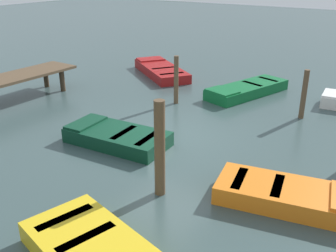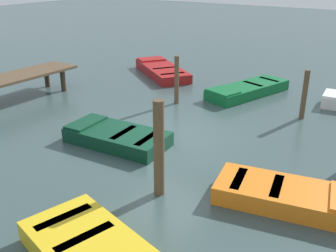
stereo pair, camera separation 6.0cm
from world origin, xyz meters
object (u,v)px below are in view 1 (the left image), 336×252
at_px(rowboat_green, 247,89).
at_px(rowboat_dark_green, 117,136).
at_px(rowboat_yellow, 94,252).
at_px(mooring_piling_near_left, 304,94).
at_px(rowboat_red, 161,70).
at_px(rowboat_orange, 289,195).
at_px(mooring_piling_far_right, 176,80).
at_px(mooring_piling_center, 160,149).

bearing_deg(rowboat_green, rowboat_dark_green, 5.76).
distance_m(rowboat_yellow, mooring_piling_near_left, 8.92).
relative_size(rowboat_red, rowboat_orange, 1.24).
distance_m(rowboat_red, mooring_piling_far_right, 4.13).
bearing_deg(mooring_piling_far_right, mooring_piling_center, -151.06).
relative_size(rowboat_dark_green, mooring_piling_center, 1.36).
height_order(rowboat_red, rowboat_green, same).
xyz_separation_m(rowboat_yellow, rowboat_green, (10.20, 1.50, -0.00)).
bearing_deg(rowboat_dark_green, rowboat_yellow, 121.62).
relative_size(rowboat_dark_green, rowboat_green, 0.78).
distance_m(rowboat_red, rowboat_dark_green, 7.63).
distance_m(rowboat_yellow, rowboat_red, 12.40).
height_order(rowboat_yellow, rowboat_green, same).
xyz_separation_m(rowboat_dark_green, rowboat_orange, (-0.34, -5.04, -0.00)).
xyz_separation_m(rowboat_yellow, mooring_piling_center, (2.42, 0.30, 0.88)).
distance_m(mooring_piling_center, mooring_piling_near_left, 6.56).
bearing_deg(mooring_piling_far_right, mooring_piling_near_left, -76.65).
bearing_deg(rowboat_yellow, rowboat_orange, 72.87).
bearing_deg(mooring_piling_far_right, rowboat_dark_green, -173.16).
xyz_separation_m(rowboat_dark_green, mooring_piling_far_right, (3.91, 0.47, 0.66)).
height_order(rowboat_yellow, mooring_piling_far_right, mooring_piling_far_right).
xyz_separation_m(rowboat_red, mooring_piling_near_left, (-2.00, -7.03, 0.60)).
distance_m(rowboat_green, mooring_piling_center, 7.92).
bearing_deg(mooring_piling_near_left, rowboat_red, 74.09).
relative_size(rowboat_red, mooring_piling_far_right, 2.22).
height_order(rowboat_orange, mooring_piling_far_right, mooring_piling_far_right).
bearing_deg(mooring_piling_near_left, mooring_piling_far_right, 103.35).
bearing_deg(rowboat_red, rowboat_green, -152.69).
bearing_deg(rowboat_green, rowboat_red, -80.58).
height_order(rowboat_green, mooring_piling_near_left, mooring_piling_near_left).
bearing_deg(rowboat_yellow, mooring_piling_near_left, 98.21).
xyz_separation_m(rowboat_dark_green, mooring_piling_center, (-1.50, -2.52, 0.88)).
xyz_separation_m(rowboat_red, rowboat_green, (-0.65, -4.52, 0.00)).
height_order(rowboat_dark_green, mooring_piling_center, mooring_piling_center).
distance_m(rowboat_dark_green, mooring_piling_center, 3.06).
xyz_separation_m(rowboat_green, rowboat_orange, (-6.62, -3.72, 0.00)).
bearing_deg(rowboat_red, mooring_piling_center, 159.65).
bearing_deg(mooring_piling_center, rowboat_green, 8.83).
distance_m(rowboat_dark_green, mooring_piling_near_left, 6.26).
bearing_deg(rowboat_orange, rowboat_green, 108.25).
bearing_deg(rowboat_dark_green, rowboat_red, -69.24).
bearing_deg(rowboat_red, mooring_piling_near_left, -160.47).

